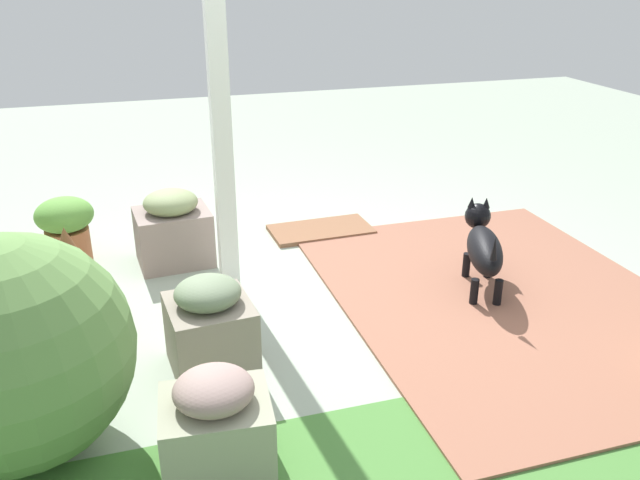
% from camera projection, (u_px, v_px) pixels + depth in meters
% --- Properties ---
extents(ground_plane, '(12.00, 12.00, 0.00)m').
position_uv_depth(ground_plane, '(314.00, 297.00, 3.71)').
color(ground_plane, '#96A492').
extents(brick_path, '(1.80, 2.40, 0.02)m').
position_uv_depth(brick_path, '(505.00, 298.00, 3.67)').
color(brick_path, '#945E48').
rests_on(brick_path, ground).
extents(porch_pillar, '(0.10, 0.10, 2.08)m').
position_uv_depth(porch_pillar, '(220.00, 106.00, 3.43)').
color(porch_pillar, white).
rests_on(porch_pillar, ground).
extents(stone_planter_nearest, '(0.47, 0.39, 0.47)m').
position_uv_depth(stone_planter_nearest, '(173.00, 229.00, 4.05)').
color(stone_planter_nearest, gray).
rests_on(stone_planter_nearest, ground).
extents(stone_planter_mid, '(0.39, 0.41, 0.46)m').
position_uv_depth(stone_planter_mid, '(210.00, 327.00, 2.99)').
color(stone_planter_mid, gray).
rests_on(stone_planter_mid, ground).
extents(stone_planter_far, '(0.42, 0.37, 0.41)m').
position_uv_depth(stone_planter_far, '(216.00, 425.00, 2.39)').
color(stone_planter_far, gray).
rests_on(stone_planter_far, ground).
extents(round_shrub, '(0.88, 0.88, 0.88)m').
position_uv_depth(round_shrub, '(12.00, 352.00, 2.38)').
color(round_shrub, '#5D8745').
rests_on(round_shrub, ground).
extents(terracotta_pot_spiky, '(0.31, 0.31, 0.58)m').
position_uv_depth(terracotta_pot_spiky, '(73.00, 285.00, 3.23)').
color(terracotta_pot_spiky, '#C66D4B').
rests_on(terracotta_pot_spiky, ground).
extents(terracotta_pot_broad, '(0.35, 0.35, 0.41)m').
position_uv_depth(terracotta_pot_broad, '(66.00, 226.00, 4.06)').
color(terracotta_pot_broad, '#AA603B').
rests_on(terracotta_pot_broad, ground).
extents(dog, '(0.38, 0.66, 0.46)m').
position_uv_depth(dog, '(483.00, 246.00, 3.70)').
color(dog, black).
rests_on(dog, ground).
extents(doormat, '(0.70, 0.39, 0.03)m').
position_uv_depth(doormat, '(321.00, 230.00, 4.58)').
color(doormat, brown).
rests_on(doormat, ground).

